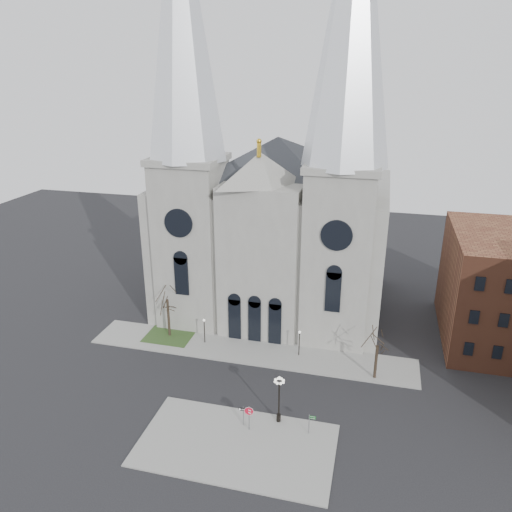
% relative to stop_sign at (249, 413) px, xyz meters
% --- Properties ---
extents(ground, '(160.00, 160.00, 0.00)m').
position_rel_stop_sign_xyz_m(ground, '(-3.64, 2.77, -2.00)').
color(ground, black).
rests_on(ground, ground).
extents(sidewalk_near, '(18.00, 10.00, 0.14)m').
position_rel_stop_sign_xyz_m(sidewalk_near, '(-0.64, -2.23, -1.93)').
color(sidewalk_near, gray).
rests_on(sidewalk_near, ground).
extents(sidewalk_far, '(40.00, 6.00, 0.14)m').
position_rel_stop_sign_xyz_m(sidewalk_far, '(-3.64, 13.77, -1.93)').
color(sidewalk_far, gray).
rests_on(sidewalk_far, ground).
extents(grass_patch, '(6.00, 5.00, 0.18)m').
position_rel_stop_sign_xyz_m(grass_patch, '(-14.64, 14.77, -1.91)').
color(grass_patch, '#2F4A1F').
rests_on(grass_patch, ground).
extents(cathedral, '(33.00, 26.66, 54.00)m').
position_rel_stop_sign_xyz_m(cathedral, '(-3.64, 25.63, 16.48)').
color(cathedral, gray).
rests_on(cathedral, ground).
extents(bg_building_brick, '(14.00, 18.00, 14.00)m').
position_rel_stop_sign_xyz_m(bg_building_brick, '(26.36, 24.77, 5.00)').
color(bg_building_brick, brown).
rests_on(bg_building_brick, ground).
extents(tree_left, '(3.20, 3.20, 7.50)m').
position_rel_stop_sign_xyz_m(tree_left, '(-14.64, 14.77, 3.59)').
color(tree_left, black).
rests_on(tree_left, ground).
extents(tree_right, '(3.20, 3.20, 6.00)m').
position_rel_stop_sign_xyz_m(tree_right, '(11.36, 11.77, 2.47)').
color(tree_right, black).
rests_on(tree_right, ground).
extents(ped_lamp_left, '(0.32, 0.32, 3.26)m').
position_rel_stop_sign_xyz_m(ped_lamp_left, '(-9.64, 14.27, 0.33)').
color(ped_lamp_left, black).
rests_on(ped_lamp_left, sidewalk_far).
extents(ped_lamp_right, '(0.32, 0.32, 3.26)m').
position_rel_stop_sign_xyz_m(ped_lamp_right, '(2.36, 14.27, 0.33)').
color(ped_lamp_right, black).
rests_on(ped_lamp_right, sidewalk_far).
extents(stop_sign, '(0.91, 0.31, 2.62)m').
position_rel_stop_sign_xyz_m(stop_sign, '(0.00, 0.00, 0.00)').
color(stop_sign, slate).
rests_on(stop_sign, sidewalk_near).
extents(globe_lamp, '(1.37, 1.37, 5.13)m').
position_rel_stop_sign_xyz_m(globe_lamp, '(2.47, 1.90, 1.36)').
color(globe_lamp, black).
rests_on(globe_lamp, sidewalk_near).
extents(one_way_sign, '(0.93, 0.16, 2.12)m').
position_rel_stop_sign_xyz_m(one_way_sign, '(-0.70, 0.47, -0.42)').
color(one_way_sign, slate).
rests_on(one_way_sign, sidewalk_near).
extents(street_name_sign, '(0.68, 0.10, 2.11)m').
position_rel_stop_sign_xyz_m(street_name_sign, '(5.68, 0.91, -0.60)').
color(street_name_sign, slate).
rests_on(street_name_sign, sidewalk_near).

